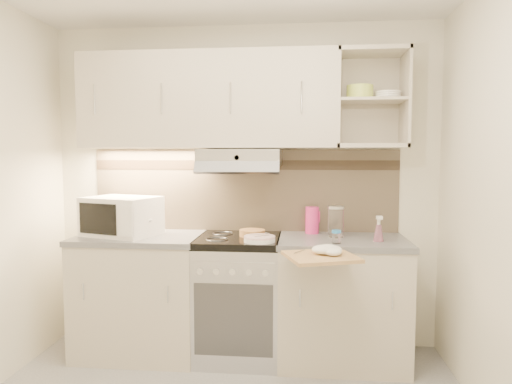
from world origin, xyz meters
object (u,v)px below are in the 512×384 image
(microwave, at_px, (122,216))
(plate_stack, at_px, (260,239))
(watering_can, at_px, (129,226))
(pink_pitcher, at_px, (312,220))
(cutting_board, at_px, (321,257))
(electric_range, at_px, (239,297))
(spray_bottle, at_px, (379,231))
(glass_jar, at_px, (336,221))

(microwave, height_order, plate_stack, microwave)
(watering_can, relative_size, plate_stack, 1.18)
(plate_stack, distance_m, pink_pitcher, 0.54)
(watering_can, relative_size, pink_pitcher, 1.26)
(microwave, height_order, pink_pitcher, microwave)
(watering_can, xyz_separation_m, cutting_board, (1.37, -0.40, -0.11))
(electric_range, bearing_deg, pink_pitcher, 20.38)
(plate_stack, bearing_deg, watering_can, 174.11)
(electric_range, distance_m, cutting_board, 0.86)
(electric_range, bearing_deg, spray_bottle, -4.62)
(watering_can, xyz_separation_m, glass_jar, (1.50, 0.15, 0.04))
(glass_jar, distance_m, cutting_board, 0.58)
(plate_stack, distance_m, spray_bottle, 0.83)
(pink_pitcher, relative_size, cutting_board, 0.50)
(watering_can, bearing_deg, electric_range, 8.14)
(glass_jar, distance_m, spray_bottle, 0.32)
(watering_can, distance_m, cutting_board, 1.43)
(microwave, relative_size, glass_jar, 2.62)
(microwave, distance_m, glass_jar, 1.59)
(plate_stack, xyz_separation_m, glass_jar, (0.54, 0.25, 0.09))
(glass_jar, xyz_separation_m, spray_bottle, (0.28, -0.15, -0.04))
(plate_stack, distance_m, glass_jar, 0.60)
(pink_pitcher, bearing_deg, plate_stack, -150.07)
(electric_range, distance_m, plate_stack, 0.53)
(watering_can, height_order, cutting_board, watering_can)
(electric_range, relative_size, glass_jar, 3.94)
(pink_pitcher, relative_size, glass_jar, 0.89)
(pink_pitcher, distance_m, spray_bottle, 0.53)
(microwave, xyz_separation_m, watering_can, (0.08, -0.07, -0.07))
(spray_bottle, height_order, cutting_board, spray_bottle)
(plate_stack, bearing_deg, spray_bottle, 6.94)
(electric_range, bearing_deg, watering_can, -174.24)
(watering_can, bearing_deg, spray_bottle, 2.40)
(electric_range, height_order, pink_pitcher, pink_pitcher)
(plate_stack, height_order, spray_bottle, spray_bottle)
(electric_range, distance_m, microwave, 1.06)
(microwave, height_order, watering_can, microwave)
(electric_range, height_order, plate_stack, plate_stack)
(microwave, bearing_deg, spray_bottle, 16.09)
(pink_pitcher, bearing_deg, watering_can, 176.06)
(watering_can, bearing_deg, plate_stack, -3.51)
(spray_bottle, bearing_deg, microwave, 173.79)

